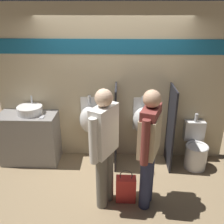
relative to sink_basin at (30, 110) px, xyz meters
The scene contains 13 objects.
ground_plane 1.77m from the sink_basin, 14.57° to the right, with size 16.00×16.00×0.00m, color #997F5B.
display_wall 1.49m from the sink_basin, ahead, with size 4.04×0.07×2.70m.
sink_counter 0.53m from the sink_basin, 134.48° to the right, with size 1.00×0.50×0.92m.
sink_basin is the anchor object (origin of this frame).
cell_phone 0.30m from the sink_basin, 31.22° to the right, with size 0.07×0.14×0.01m.
divider_near_counter 1.51m from the sink_basin, ahead, with size 0.03×0.57×1.44m.
divider_mid 2.43m from the sink_basin, ahead, with size 0.03×0.57×1.44m.
urinal_near_counter 1.04m from the sink_basin, ahead, with size 0.34×0.29×1.20m.
urinal_far 1.96m from the sink_basin, ahead, with size 0.34×0.29×1.20m.
toilet 2.96m from the sink_basin, ahead, with size 0.39×0.55×0.91m.
person_in_vest 2.21m from the sink_basin, 28.85° to the right, with size 0.35×0.57×1.71m.
person_with_lanyard 1.73m from the sink_basin, 38.48° to the right, with size 0.37×0.54×1.72m.
shopping_bag 2.10m from the sink_basin, 31.89° to the right, with size 0.28×0.16×0.52m.
Camera 1 is at (0.13, -3.54, 2.62)m, focal length 40.00 mm.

